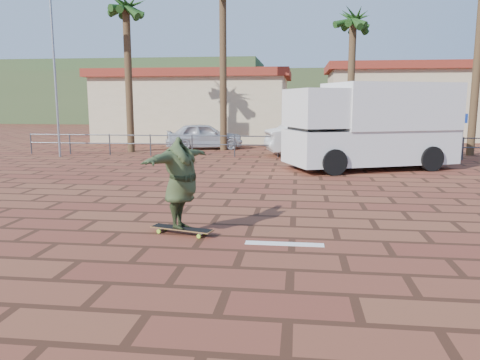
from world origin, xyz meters
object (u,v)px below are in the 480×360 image
object	(u,v)px
longboard	(182,229)
car_white	(321,138)
skateboarder	(181,183)
car_silver	(204,136)
campervan	(372,124)

from	to	relation	value
longboard	car_white	distance (m)	14.19
skateboarder	car_silver	distance (m)	16.48
skateboarder	longboard	bearing A→B (deg)	-73.44
longboard	campervan	size ratio (longest dim) A/B	0.19
car_silver	car_white	bearing A→B (deg)	-129.08
campervan	car_silver	world-z (taller)	campervan
skateboarder	car_white	bearing A→B (deg)	3.50
longboard	campervan	xyz separation A→B (m)	(4.89, 9.66, 1.58)
skateboarder	car_silver	world-z (taller)	skateboarder
car_silver	car_white	xyz separation A→B (m)	(6.05, -2.42, 0.14)
skateboarder	car_silver	bearing A→B (deg)	26.51
car_silver	car_white	distance (m)	6.52
skateboarder	car_silver	xyz separation A→B (m)	(-2.85, 16.23, -0.29)
campervan	car_white	world-z (taller)	campervan
longboard	car_white	bearing A→B (deg)	92.44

